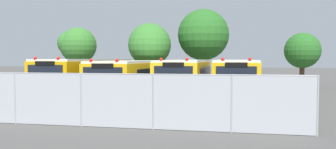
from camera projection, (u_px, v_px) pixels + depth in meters
ground_plane at (161, 99)px, 21.52m from camera, size 160.00×160.00×0.00m
school_bus_0 at (91, 76)px, 22.23m from camera, size 2.51×11.31×2.74m
school_bus_1 at (138, 77)px, 21.68m from camera, size 2.87×11.75×2.63m
school_bus_2 at (187, 77)px, 21.34m from camera, size 2.57×10.05×2.68m
school_bus_3 at (234, 78)px, 20.58m from camera, size 2.51×10.07×2.69m
tree_0 at (77, 45)px, 31.60m from camera, size 3.67×3.51×5.67m
tree_1 at (151, 46)px, 29.66m from camera, size 3.91×3.91×5.86m
tree_2 at (205, 35)px, 31.21m from camera, size 4.89×4.89×7.36m
tree_3 at (303, 50)px, 29.74m from camera, size 3.23×3.23×5.00m
chainlink_fence at (116, 100)px, 12.35m from camera, size 14.35×0.07×2.09m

